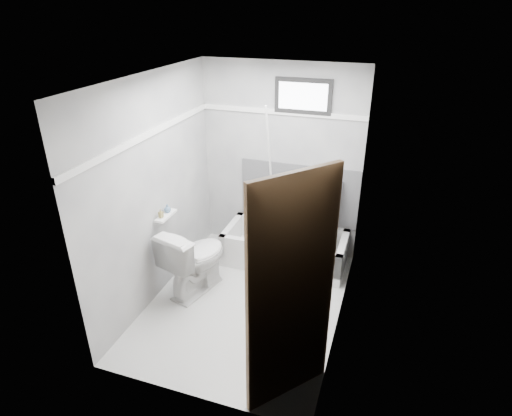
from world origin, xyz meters
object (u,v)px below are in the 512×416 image
at_px(bathtub, 285,247).
at_px(soap_bottle_b, 167,208).
at_px(door, 316,328).
at_px(toilet, 195,259).
at_px(office_chair, 312,222).
at_px(soap_bottle_a, 161,213).

xyz_separation_m(bathtub, soap_bottle_b, (-1.13, -0.82, 0.75)).
bearing_deg(bathtub, door, -70.22).
height_order(toilet, soap_bottle_b, soap_bottle_b).
bearing_deg(office_chair, soap_bottle_a, -139.90).
height_order(bathtub, office_chair, office_chair).
distance_m(office_chair, soap_bottle_b, 1.72).
relative_size(toilet, soap_bottle_a, 8.76).
xyz_separation_m(bathtub, office_chair, (0.32, 0.05, 0.39)).
bearing_deg(bathtub, office_chair, 8.96).
bearing_deg(soap_bottle_a, door, -33.16).
bearing_deg(soap_bottle_b, toilet, -9.05).
bearing_deg(door, office_chair, 101.93).
xyz_separation_m(bathtub, soap_bottle_a, (-1.13, -0.96, 0.76)).
xyz_separation_m(bathtub, toilet, (-0.81, -0.87, 0.19)).
bearing_deg(soap_bottle_b, office_chair, 30.97).
bearing_deg(office_chair, toilet, -135.54).
distance_m(office_chair, door, 2.34).
relative_size(soap_bottle_a, soap_bottle_b, 0.97).
height_order(office_chair, soap_bottle_b, office_chair).
bearing_deg(bathtub, soap_bottle_a, -139.66).
bearing_deg(soap_bottle_a, toilet, 15.55).
height_order(soap_bottle_a, soap_bottle_b, soap_bottle_a).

